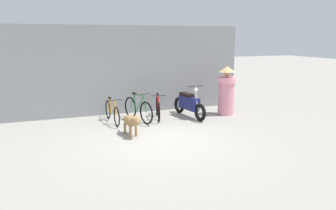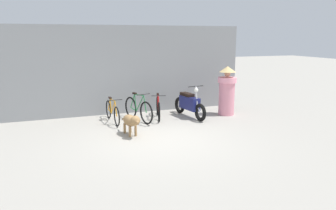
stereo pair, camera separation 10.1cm
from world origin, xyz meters
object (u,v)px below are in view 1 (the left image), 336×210
Objects in this scene: bicycle_0 at (112,112)px; motorcycle at (189,104)px; bicycle_2 at (158,108)px; person_in_robes at (226,90)px; stray_dog at (131,121)px; bicycle_1 at (138,109)px.

bicycle_0 is 2.59m from motorcycle.
bicycle_2 is 0.92× the size of person_in_robes.
stray_dog is at bearing -23.90° from bicycle_2.
bicycle_0 is at bearing -116.49° from bicycle_1.
bicycle_2 is (1.53, -0.01, 0.01)m from bicycle_0.
bicycle_2 is (0.72, 0.15, -0.04)m from bicycle_1.
person_in_robes is at bearing 81.51° from bicycle_0.
stray_dog is (-0.60, -1.47, 0.03)m from bicycle_1.
bicycle_2 reaches higher than bicycle_0.
person_in_robes is (3.71, 1.28, 0.45)m from stray_dog.
bicycle_0 is 0.83m from bicycle_1.
person_in_robes reaches higher than bicycle_1.
bicycle_2 is at bearing 86.35° from bicycle_0.
motorcycle is at bearing 112.34° from stray_dog.
bicycle_2 reaches higher than stray_dog.
bicycle_2 is at bearing 85.74° from bicycle_1.
person_in_robes is (1.35, -0.12, 0.42)m from motorcycle.
bicycle_1 is (0.81, -0.15, 0.05)m from bicycle_0.
bicycle_0 is 1.03× the size of bicycle_1.
bicycle_0 is at bearing -103.55° from motorcycle.
motorcycle is (1.77, -0.07, 0.06)m from bicycle_1.
bicycle_2 is at bearing -110.42° from motorcycle.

